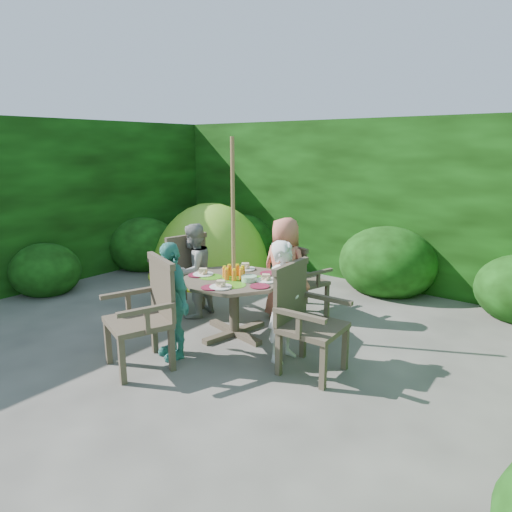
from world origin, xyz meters
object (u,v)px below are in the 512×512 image
Objects in this scene: parasol_pole at (233,241)px; child_right at (285,301)px; garden_chair_back at (301,278)px; child_left at (194,271)px; child_back at (285,269)px; patio_table at (234,287)px; dome_tent at (211,274)px; child_front at (172,300)px; garden_chair_front at (147,312)px; garden_chair_left at (181,271)px; garden_chair_right at (305,318)px.

parasol_pole is 1.80× the size of child_right.
garden_chair_back is at bearing 25.65° from child_right.
garden_chair_back is 0.73× the size of child_left.
garden_chair_back is at bearing -102.60° from child_back.
patio_table is 1.11× the size of child_right.
child_front is at bearing -55.19° from dome_tent.
parasol_pole is at bearing -42.13° from dome_tent.
patio_table is at bearing 99.18° from child_front.
child_left is (-0.79, 0.15, 0.02)m from patio_table.
child_front is at bearing 102.03° from garden_chair_front.
child_left is 1.13m from child_back.
garden_chair_left is 1.55m from garden_chair_front.
garden_chair_back is (1.27, 0.89, -0.06)m from garden_chair_left.
child_left reaches higher than garden_chair_left.
garden_chair_left is at bearing 153.31° from child_front.
garden_chair_front is at bearing -77.68° from child_front.
garden_chair_right is at bearing 129.28° from child_back.
garden_chair_right is 2.19m from garden_chair_left.
child_right is at bearing 75.03° from child_left.
child_left is at bearing 91.50° from garden_chair_left.
garden_chair_back is at bearing 30.91° from garden_chair_right.
garden_chair_front is (-0.19, -1.07, -0.02)m from patio_table.
dome_tent is at bearing 142.55° from garden_chair_front.
garden_chair_back is 0.68× the size of child_back.
garden_chair_back is 0.72× the size of child_front.
parasol_pole is at bearing 76.16° from child_back.
parasol_pole is 1.84× the size of child_front.
dome_tent is (-0.89, 1.48, -0.53)m from garden_chair_left.
child_front is (0.04, 0.29, 0.05)m from garden_chair_front.
child_left is (-1.57, 0.29, -0.02)m from child_right.
garden_chair_right is at bearing 90.66° from garden_chair_left.
parasol_pole is 2.15× the size of garden_chair_front.
garden_chair_front is (-0.18, -1.07, -0.55)m from parasol_pole.
child_left is 0.99× the size of child_front.
child_right is at bearing 54.46° from child_front.
child_back is at bearing -24.54° from dome_tent.
dome_tent is at bearing 0.03° from garden_chair_back.
parasol_pole is 2.23× the size of garden_chair_left.
child_front is (-0.15, -0.79, 0.03)m from patio_table.
patio_table is 0.57× the size of dome_tent.
parasol_pole is at bearing 75.03° from child_left.
garden_chair_right is at bearing -11.59° from parasol_pole.
garden_chair_left is at bearing 76.03° from garden_chair_right.
child_left is (-1.86, 0.37, 0.06)m from garden_chair_right.
parasol_pole reaches higher than child_left.
garden_chair_back is 0.36× the size of dome_tent.
garden_chair_back is 2.20m from garden_chair_front.
patio_table is 1.37× the size of garden_chair_left.
garden_chair_front is at bearing 76.60° from child_back.
child_right is 1.02× the size of child_front.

